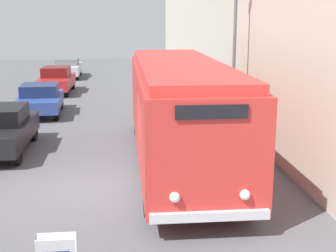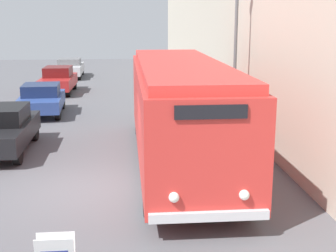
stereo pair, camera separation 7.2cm
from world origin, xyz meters
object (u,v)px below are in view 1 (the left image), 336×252
at_px(vintage_bus, 179,107).
at_px(parked_car_near, 1,129).
at_px(parked_car_mid, 40,99).
at_px(parked_car_far, 56,80).
at_px(streetlamp, 235,32).
at_px(parked_car_distant, 67,68).

bearing_deg(vintage_bus, parked_car_near, 162.69).
bearing_deg(parked_car_near, parked_car_mid, 87.20).
xyz_separation_m(parked_car_mid, parked_car_far, (-0.10, 6.53, 0.06)).
distance_m(vintage_bus, streetlamp, 4.45).
relative_size(vintage_bus, parked_car_far, 2.48).
bearing_deg(vintage_bus, parked_car_mid, 124.70).
xyz_separation_m(streetlamp, parked_car_near, (-8.33, -1.19, -3.19)).
bearing_deg(vintage_bus, parked_car_far, 111.37).
height_order(parked_car_mid, parked_car_far, parked_car_far).
bearing_deg(streetlamp, parked_car_mid, 147.61).
height_order(vintage_bus, parked_car_mid, vintage_bus).
distance_m(streetlamp, parked_car_near, 9.00).
xyz_separation_m(parked_car_mid, parked_car_distant, (-0.27, 14.11, -0.01)).
xyz_separation_m(vintage_bus, parked_car_near, (-5.91, 1.84, -1.01)).
relative_size(streetlamp, parked_car_near, 1.39).
bearing_deg(parked_car_far, parked_car_mid, -88.20).
bearing_deg(parked_car_far, streetlamp, -54.03).
relative_size(streetlamp, parked_car_distant, 1.33).
bearing_deg(parked_car_distant, parked_car_mid, -89.95).
distance_m(parked_car_mid, parked_car_far, 6.53).
distance_m(parked_car_near, parked_car_mid, 6.32).
relative_size(vintage_bus, parked_car_mid, 2.61).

